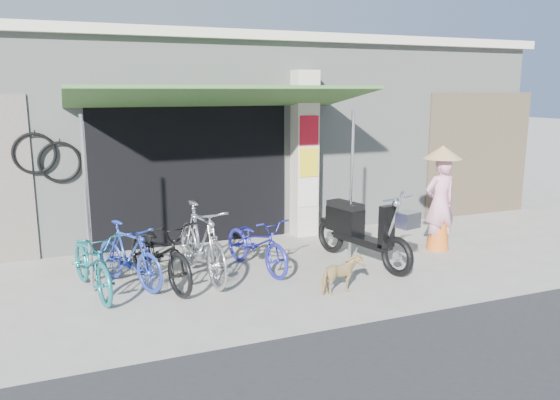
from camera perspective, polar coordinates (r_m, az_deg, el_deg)
name	(u,v)px	position (r m, az deg, el deg)	size (l,w,h in m)	color
ground	(319,281)	(7.82, 4.13, -8.45)	(80.00, 80.00, 0.00)	#A29B92
bicycle_shop	(219,128)	(12.16, -6.36, 7.50)	(12.30, 5.30, 3.66)	gray
shop_pillar	(304,154)	(10.00, 2.52, 4.78)	(0.42, 0.44, 3.00)	beige
awning	(222,99)	(8.56, -6.04, 10.42)	(4.60, 1.88, 2.72)	#355E2A
neighbour_right	(478,155)	(12.42, 20.03, 4.48)	(2.60, 0.06, 2.60)	brown
bike_teal	(92,262)	(7.63, -19.01, -6.10)	(0.59, 1.68, 0.88)	#196D71
bike_blue	(129,255)	(7.76, -15.51, -5.53)	(0.42, 1.49, 0.89)	#203496
bike_black	(160,252)	(7.69, -12.46, -5.31)	(0.63, 1.82, 0.95)	black
bike_silver	(202,242)	(7.84, -8.20, -4.31)	(0.51, 1.82, 1.09)	#B8B8BD
bike_navy	(257,243)	(8.16, -2.46, -4.51)	(0.55, 1.58, 0.83)	#21239B
street_dog	(342,275)	(7.32, 6.46, -7.79)	(0.28, 0.60, 0.51)	tan
moped	(360,230)	(8.55, 8.34, -3.12)	(0.77, 2.02, 1.16)	black
nun	(440,199)	(9.49, 16.38, 0.13)	(0.64, 0.64, 1.76)	pink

